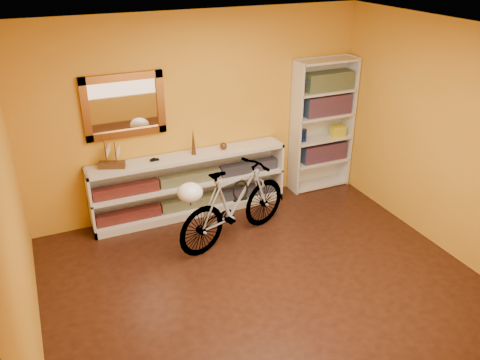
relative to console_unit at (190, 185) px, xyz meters
name	(u,v)px	position (x,y,z in m)	size (l,w,h in m)	color
floor	(266,286)	(0.23, -1.81, -0.43)	(4.50, 4.00, 0.01)	black
ceiling	(274,36)	(0.23, -1.81, 2.18)	(4.50, 4.00, 0.01)	silver
back_wall	(199,115)	(0.23, 0.19, 0.88)	(4.50, 0.01, 2.60)	orange
left_wall	(13,227)	(-2.03, -1.81, 0.88)	(0.01, 4.00, 2.60)	orange
right_wall	(450,141)	(2.48, -1.81, 0.88)	(0.01, 4.00, 2.60)	orange
gilt_mirror	(124,106)	(-0.72, 0.15, 1.12)	(0.98, 0.06, 0.78)	brown
wall_socket	(261,177)	(1.13, 0.17, -0.17)	(0.09, 0.01, 0.09)	silver
console_unit	(190,185)	(0.00, 0.00, 0.00)	(2.60, 0.35, 0.85)	silver
cd_row_lower	(191,202)	(0.00, -0.02, -0.26)	(2.50, 0.13, 0.14)	black
cd_row_upper	(190,178)	(0.00, -0.02, 0.11)	(2.50, 0.13, 0.14)	navy
model_ship	(110,154)	(-0.97, 0.00, 0.61)	(0.31, 0.12, 0.37)	#412712
toy_car	(155,161)	(-0.45, 0.00, 0.43)	(0.00, 0.00, 0.00)	black
bronze_ornament	(193,141)	(0.07, 0.00, 0.60)	(0.06, 0.06, 0.36)	#54351C
decorative_orb	(223,146)	(0.48, 0.00, 0.47)	(0.09, 0.09, 0.09)	#54351C
bookcase	(322,126)	(2.01, 0.03, 0.52)	(0.90, 0.30, 1.90)	silver
book_row_a	(323,151)	(2.06, 0.03, 0.12)	(0.70, 0.22, 0.26)	maroon
book_row_b	(327,104)	(2.06, 0.03, 0.83)	(0.70, 0.22, 0.28)	maroon
book_row_c	(329,81)	(2.06, 0.03, 1.16)	(0.70, 0.22, 0.25)	navy
travel_mug	(304,135)	(1.70, 0.01, 0.43)	(0.08, 0.08, 0.18)	navy
red_tin	(312,85)	(1.81, 0.06, 1.13)	(0.13, 0.13, 0.17)	maroon
yellow_bag	(338,131)	(2.26, -0.01, 0.42)	(0.20, 0.13, 0.16)	gold
bicycle	(234,204)	(0.28, -0.82, 0.07)	(1.67, 0.43, 0.98)	silver
helmet	(190,193)	(-0.32, -1.02, 0.44)	(0.28, 0.27, 0.21)	white
u_lock	(240,190)	(0.38, -0.79, 0.21)	(0.20, 0.20, 0.02)	black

